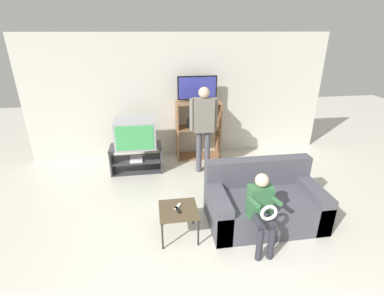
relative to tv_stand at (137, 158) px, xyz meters
name	(u,v)px	position (x,y,z in m)	size (l,w,h in m)	color
wall_back	(180,97)	(0.98, 0.75, 1.04)	(6.40, 0.06, 2.60)	beige
tv_stand	(137,158)	(0.00, 0.00, 0.00)	(1.00, 0.47, 0.53)	#38383D
television_main	(135,132)	(0.02, 0.02, 0.55)	(0.77, 0.64, 0.55)	#9E9EA3
media_shelf	(198,130)	(1.32, 0.47, 0.38)	(0.94, 0.43, 1.26)	#8E6642
television_flat	(197,89)	(1.31, 0.50, 1.24)	(0.82, 0.20, 0.52)	black
snack_table	(178,212)	(0.63, -2.06, 0.12)	(0.51, 0.51, 0.43)	brown
remote_control_black	(178,210)	(0.62, -2.09, 0.18)	(0.04, 0.14, 0.02)	black
remote_control_white	(178,206)	(0.63, -2.01, 0.18)	(0.04, 0.14, 0.02)	silver
couch	(263,203)	(1.90, -1.90, 0.03)	(1.62, 0.91, 0.87)	#4C4C56
person_standing_adult	(204,122)	(1.31, -0.23, 0.77)	(0.53, 0.21, 1.69)	#4C4C56
person_seated_child	(262,207)	(1.64, -2.42, 0.35)	(0.33, 0.43, 1.03)	#2D2D38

